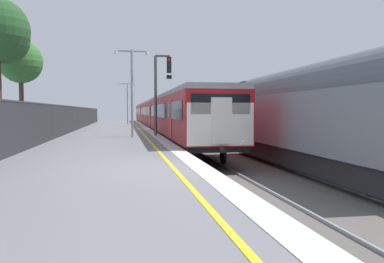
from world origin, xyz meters
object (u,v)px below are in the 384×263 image
object	(u,v)px
platform_lamp_mid	(132,85)
background_tree_left	(20,63)
commuter_train_at_platform	(157,114)
freight_train_adjacent_track	(221,113)
signal_gantry	(160,85)
platform_lamp_far	(127,99)
background_tree_centre	(0,33)

from	to	relation	value
platform_lamp_mid	background_tree_left	bearing A→B (deg)	150.46
commuter_train_at_platform	background_tree_left	size ratio (longest dim) A/B	9.69
background_tree_left	commuter_train_at_platform	bearing A→B (deg)	58.91
freight_train_adjacent_track	signal_gantry	bearing A→B (deg)	-131.85
background_tree_left	freight_train_adjacent_track	bearing A→B (deg)	13.38
platform_lamp_far	freight_train_adjacent_track	bearing A→B (deg)	-68.09
platform_lamp_mid	background_tree_centre	bearing A→B (deg)	179.68
signal_gantry	background_tree_left	bearing A→B (deg)	163.13
commuter_train_at_platform	platform_lamp_mid	xyz separation A→B (m)	(-3.24, -21.24, 1.80)
commuter_train_at_platform	signal_gantry	distance (m)	20.04
background_tree_left	background_tree_centre	xyz separation A→B (m)	(-0.09, -4.00, 1.15)
platform_lamp_mid	background_tree_centre	xyz separation A→B (m)	(-7.22, 0.04, 2.77)
background_tree_left	background_tree_centre	size ratio (longest dim) A/B	0.80
platform_lamp_mid	background_tree_left	xyz separation A→B (m)	(-7.13, 4.04, 1.62)
signal_gantry	background_tree_centre	xyz separation A→B (m)	(-8.99, -1.30, 2.68)
signal_gantry	background_tree_left	size ratio (longest dim) A/B	0.82
freight_train_adjacent_track	platform_lamp_mid	world-z (taller)	platform_lamp_mid
signal_gantry	platform_lamp_mid	xyz separation A→B (m)	(-1.77, -1.34, -0.09)
signal_gantry	platform_lamp_far	xyz separation A→B (m)	(-1.77, 24.13, -0.17)
signal_gantry	background_tree_left	distance (m)	9.42
commuter_train_at_platform	platform_lamp_mid	world-z (taller)	platform_lamp_mid
freight_train_adjacent_track	signal_gantry	xyz separation A→B (m)	(-5.48, -6.12, 1.76)
commuter_train_at_platform	background_tree_centre	world-z (taller)	background_tree_centre
freight_train_adjacent_track	platform_lamp_mid	xyz separation A→B (m)	(-7.25, -7.46, 1.67)
freight_train_adjacent_track	background_tree_left	size ratio (longest dim) A/B	7.36
freight_train_adjacent_track	signal_gantry	size ratio (longest dim) A/B	9.02
commuter_train_at_platform	platform_lamp_far	xyz separation A→B (m)	(-3.24, 4.24, 1.72)
commuter_train_at_platform	platform_lamp_far	world-z (taller)	platform_lamp_far
platform_lamp_mid	platform_lamp_far	xyz separation A→B (m)	(0.00, 25.47, -0.08)
platform_lamp_mid	background_tree_left	size ratio (longest dim) A/B	0.83
freight_train_adjacent_track	platform_lamp_mid	size ratio (longest dim) A/B	8.87
background_tree_left	platform_lamp_mid	bearing A→B (deg)	-29.54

